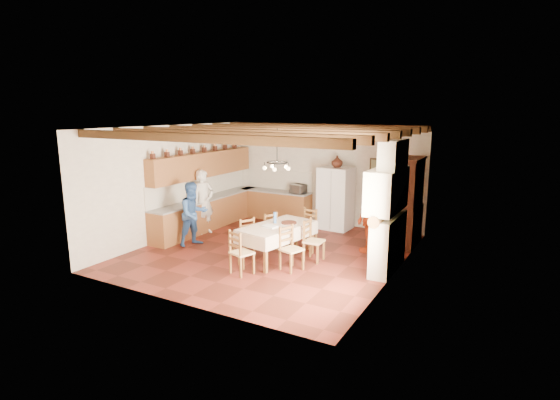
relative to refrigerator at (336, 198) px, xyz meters
The scene contains 31 objects.
floor 2.98m from the refrigerator, 101.16° to the right, with size 6.00×6.50×0.02m, color #4B1C13.
ceiling 3.54m from the refrigerator, 101.16° to the right, with size 6.00×6.50×0.02m, color silver.
wall_back 0.94m from the refrigerator, 139.30° to the left, with size 6.00×0.02×3.00m, color beige.
wall_front 6.10m from the refrigerator, 95.20° to the right, with size 6.00×0.02×3.00m, color beige.
wall_left 4.56m from the refrigerator, 141.95° to the right, with size 0.02×6.50×3.00m, color beige.
wall_right 3.77m from the refrigerator, 48.56° to the right, with size 0.02×6.50×3.00m, color beige.
ceiling_beams 3.48m from the refrigerator, 101.16° to the right, with size 6.00×6.30×0.16m, color #3A2711, non-canonical shape.
lower_cabinets_left 3.71m from the refrigerator, 151.88° to the right, with size 0.60×4.30×0.86m, color brown.
lower_cabinets_back 2.16m from the refrigerator, behind, with size 2.30×0.60×0.86m, color brown.
countertop_left 3.69m from the refrigerator, 151.88° to the right, with size 0.62×4.30×0.04m, color gray.
countertop_back 2.11m from the refrigerator, behind, with size 2.34×0.62×0.04m, color gray.
backsplash_left 3.95m from the refrigerator, 153.83° to the right, with size 0.03×4.30×0.60m, color silver.
backsplash_back 2.17m from the refrigerator, 167.95° to the left, with size 2.30×0.03×0.60m, color silver.
upper_cabinets 3.91m from the refrigerator, 152.77° to the right, with size 0.35×4.20×0.70m, color brown.
fireplace 3.41m from the refrigerator, 50.01° to the right, with size 0.56×1.60×2.80m, color beige, non-canonical shape.
wall_picture 1.45m from the refrigerator, 23.90° to the left, with size 0.34×0.03×0.42m, color #312818.
refrigerator is the anchor object (origin of this frame).
hutch 2.28m from the refrigerator, 14.42° to the right, with size 0.52×1.23×2.24m, color #3B1911, non-canonical shape.
dining_table 3.14m from the refrigerator, 92.98° to the right, with size 1.28×2.00×0.81m.
chandelier 3.42m from the refrigerator, 92.98° to the right, with size 0.47×0.47×0.03m, color black.
chair_left_near 3.50m from the refrigerator, 105.88° to the right, with size 0.42×0.40×0.96m, color brown, non-canonical shape.
chair_left_far 2.77m from the refrigerator, 105.66° to the right, with size 0.42×0.40×0.96m, color brown, non-canonical shape.
chair_right_near 3.65m from the refrigerator, 82.83° to the right, with size 0.42×0.40×0.96m, color brown, non-canonical shape.
chair_right_far 2.92m from the refrigerator, 77.51° to the right, with size 0.42×0.40×0.96m, color brown, non-canonical shape.
chair_end_near 4.33m from the refrigerator, 94.79° to the right, with size 0.42×0.40×0.96m, color brown, non-canonical shape.
chair_end_far 2.00m from the refrigerator, 89.72° to the right, with size 0.42×0.40×0.96m, color brown, non-canonical shape.
person_man 3.75m from the refrigerator, 143.06° to the right, with size 0.65×0.43×1.79m, color silver.
person_woman_blue 4.11m from the refrigerator, 128.07° to the right, with size 0.79×0.62×1.63m, color #325A9E.
person_woman_red 2.22m from the refrigerator, 45.74° to the right, with size 0.99×0.41×1.68m, color #AF3412.
microwave 1.31m from the refrigerator, behind, with size 0.48×0.33×0.27m, color silver.
fridge_vase 1.06m from the refrigerator, ahead, with size 0.32×0.32×0.33m, color #3B1911.
Camera 1 is at (5.13, -8.74, 3.41)m, focal length 28.00 mm.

